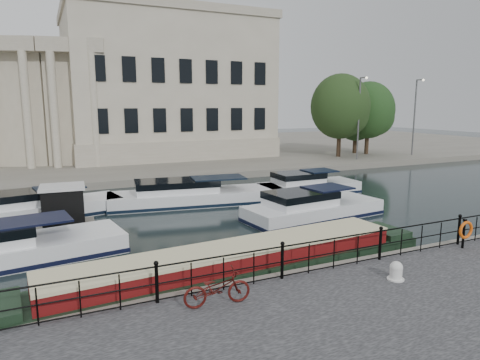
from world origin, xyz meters
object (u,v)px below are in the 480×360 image
(bicycle, at_px, (217,288))
(life_ring_post, at_px, (466,230))
(narrowboat, at_px, (234,270))
(mooring_bollard, at_px, (396,271))
(harbour_hut, at_px, (64,209))

(bicycle, relative_size, life_ring_post, 1.64)
(bicycle, bearing_deg, narrowboat, -27.48)
(mooring_bollard, distance_m, life_ring_post, 4.71)
(mooring_bollard, bearing_deg, harbour_hut, 125.87)
(bicycle, relative_size, mooring_bollard, 3.16)
(mooring_bollard, distance_m, narrowboat, 5.27)
(mooring_bollard, height_order, narrowboat, narrowboat)
(narrowboat, bearing_deg, bicycle, -127.11)
(bicycle, distance_m, life_ring_post, 10.32)
(life_ring_post, bearing_deg, narrowboat, 165.90)
(bicycle, distance_m, mooring_bollard, 5.80)
(bicycle, xyz_separation_m, narrowboat, (1.66, 2.55, -0.68))
(mooring_bollard, height_order, life_ring_post, life_ring_post)
(bicycle, bearing_deg, mooring_bollard, -91.79)
(bicycle, height_order, harbour_hut, harbour_hut)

